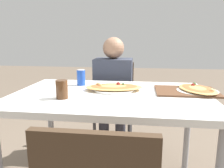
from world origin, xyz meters
TOP-DOWN VIEW (x-y plane):
  - dining_table at (0.00, 0.00)m, footprint 1.33×0.87m
  - chair_far_seated at (-0.06, 0.77)m, footprint 0.40×0.40m
  - person_seated at (-0.06, 0.65)m, footprint 0.36×0.29m
  - pizza_main at (0.01, 0.10)m, footprint 0.44×0.29m
  - soda_can at (-0.27, 0.23)m, footprint 0.07×0.07m
  - drink_glass at (-0.28, -0.16)m, footprint 0.07×0.07m
  - serving_tray at (0.52, 0.11)m, footprint 0.42×0.31m
  - pizza_second at (0.60, 0.11)m, footprint 0.31×0.39m

SIDE VIEW (x-z plane):
  - chair_far_seated at x=-0.06m, z-range 0.06..0.96m
  - person_seated at x=-0.06m, z-range 0.11..1.27m
  - dining_table at x=0.00m, z-range 0.32..1.10m
  - serving_tray at x=0.52m, z-range 0.78..0.79m
  - pizza_second at x=0.60m, z-range 0.77..0.82m
  - pizza_main at x=0.01m, z-range 0.77..0.82m
  - drink_glass at x=-0.28m, z-range 0.78..0.90m
  - soda_can at x=-0.27m, z-range 0.78..0.90m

